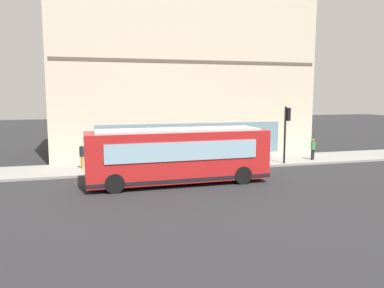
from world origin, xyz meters
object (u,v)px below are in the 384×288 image
city_bus_nearside (178,156)px  pedestrian_walking_along_curb (82,154)px  pedestrian_near_hydrant (153,152)px  pedestrian_by_light_pole (313,148)px  traffic_light_near_corner (287,124)px  fire_hydrant (248,156)px

city_bus_nearside → pedestrian_walking_along_curb: (5.07, 5.17, -0.46)m
city_bus_nearside → pedestrian_near_hydrant: bearing=6.3°
city_bus_nearside → pedestrian_by_light_pole: bearing=-69.7°
traffic_light_near_corner → pedestrian_near_hydrant: bearing=79.8°
traffic_light_near_corner → pedestrian_by_light_pole: 3.34m
fire_hydrant → pedestrian_walking_along_curb: size_ratio=0.45×
traffic_light_near_corner → pedestrian_walking_along_curb: size_ratio=2.41×
city_bus_nearside → pedestrian_walking_along_curb: 7.26m
traffic_light_near_corner → fire_hydrant: size_ratio=5.36×
city_bus_nearside → pedestrian_near_hydrant: city_bus_nearside is taller
fire_hydrant → pedestrian_by_light_pole: 4.94m
pedestrian_near_hydrant → city_bus_nearside: bearing=-173.7°
city_bus_nearside → traffic_light_near_corner: 9.31m
pedestrian_walking_along_curb → pedestrian_by_light_pole: bearing=-93.2°
pedestrian_walking_along_curb → pedestrian_near_hydrant: (-0.06, -4.61, -0.02)m
traffic_light_near_corner → pedestrian_near_hydrant: size_ratio=2.47×
pedestrian_near_hydrant → pedestrian_walking_along_curb: bearing=89.3°
pedestrian_walking_along_curb → pedestrian_near_hydrant: size_ratio=1.02×
traffic_light_near_corner → pedestrian_walking_along_curb: traffic_light_near_corner is taller
city_bus_nearside → traffic_light_near_corner: traffic_light_near_corner is taller
city_bus_nearside → pedestrian_near_hydrant: size_ratio=6.28×
traffic_light_near_corner → pedestrian_by_light_pole: (0.79, -2.65, -1.88)m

